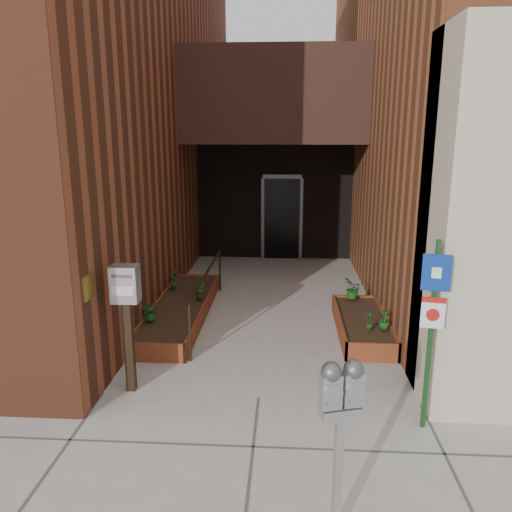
# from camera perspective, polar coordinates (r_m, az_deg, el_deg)

# --- Properties ---
(ground) EXTENTS (80.00, 80.00, 0.00)m
(ground) POSITION_cam_1_polar(r_m,az_deg,el_deg) (6.52, 0.27, -15.97)
(ground) COLOR #9E9991
(ground) RESTS_ON ground
(architecture) EXTENTS (20.00, 14.60, 10.00)m
(architecture) POSITION_cam_1_polar(r_m,az_deg,el_deg) (12.66, 1.33, 21.82)
(architecture) COLOR brown
(architecture) RESTS_ON ground
(planter_left) EXTENTS (0.90, 3.60, 0.30)m
(planter_left) POSITION_cam_1_polar(r_m,az_deg,el_deg) (9.10, -8.59, -6.24)
(planter_left) COLOR maroon
(planter_left) RESTS_ON ground
(planter_right) EXTENTS (0.80, 2.20, 0.30)m
(planter_right) POSITION_cam_1_polar(r_m,az_deg,el_deg) (8.54, 12.02, -7.79)
(planter_right) COLOR maroon
(planter_right) RESTS_ON ground
(handrail) EXTENTS (0.04, 3.34, 0.90)m
(handrail) POSITION_cam_1_polar(r_m,az_deg,el_deg) (8.77, -5.60, -2.70)
(handrail) COLOR black
(handrail) RESTS_ON ground
(parking_meter) EXTENTS (0.36, 0.22, 1.56)m
(parking_meter) POSITION_cam_1_polar(r_m,az_deg,el_deg) (4.10, 9.69, -16.19)
(parking_meter) COLOR gray
(parking_meter) RESTS_ON ground
(sign_post) EXTENTS (0.30, 0.09, 2.17)m
(sign_post) POSITION_cam_1_polar(r_m,az_deg,el_deg) (5.70, 19.50, -6.52)
(sign_post) COLOR #153A17
(sign_post) RESTS_ON ground
(payment_dropbox) EXTENTS (0.34, 0.26, 1.67)m
(payment_dropbox) POSITION_cam_1_polar(r_m,az_deg,el_deg) (6.43, -14.60, -5.08)
(payment_dropbox) COLOR black
(payment_dropbox) RESTS_ON ground
(shrub_left_a) EXTENTS (0.42, 0.42, 0.33)m
(shrub_left_a) POSITION_cam_1_polar(r_m,az_deg,el_deg) (8.27, -11.95, -6.06)
(shrub_left_a) COLOR #1D621C
(shrub_left_a) RESTS_ON planter_left
(shrub_left_b) EXTENTS (0.24, 0.24, 0.38)m
(shrub_left_b) POSITION_cam_1_polar(r_m,az_deg,el_deg) (9.19, -6.47, -3.62)
(shrub_left_b) COLOR #224F16
(shrub_left_b) RESTS_ON planter_left
(shrub_left_c) EXTENTS (0.25, 0.25, 0.32)m
(shrub_left_c) POSITION_cam_1_polar(r_m,az_deg,el_deg) (9.56, -6.54, -3.11)
(shrub_left_c) COLOR #2B5F1B
(shrub_left_c) RESTS_ON planter_left
(shrub_left_d) EXTENTS (0.26, 0.26, 0.39)m
(shrub_left_d) POSITION_cam_1_polar(r_m,az_deg,el_deg) (9.79, -9.42, -2.59)
(shrub_left_d) COLOR #215819
(shrub_left_d) RESTS_ON planter_left
(shrub_right_a) EXTENTS (0.24, 0.24, 0.30)m
(shrub_right_a) POSITION_cam_1_polar(r_m,az_deg,el_deg) (7.97, 14.48, -7.07)
(shrub_right_a) COLOR #184E16
(shrub_right_a) RESTS_ON planter_right
(shrub_right_b) EXTENTS (0.21, 0.21, 0.29)m
(shrub_right_b) POSITION_cam_1_polar(r_m,az_deg,el_deg) (7.90, 12.93, -7.22)
(shrub_right_b) COLOR #1A5B1A
(shrub_right_b) RESTS_ON planter_right
(shrub_right_c) EXTENTS (0.37, 0.37, 0.38)m
(shrub_right_c) POSITION_cam_1_polar(r_m,az_deg,el_deg) (9.25, 11.02, -3.68)
(shrub_right_c) COLOR #1C5718
(shrub_right_c) RESTS_ON planter_right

